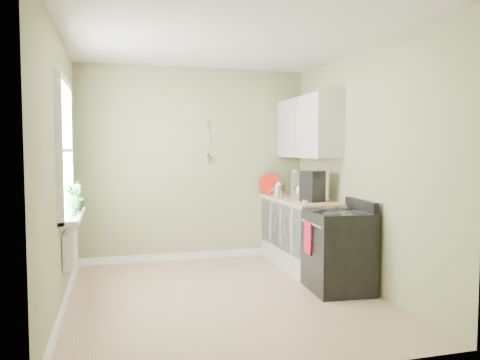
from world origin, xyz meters
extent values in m
cube|color=#A17959|center=(0.00, 0.00, -0.01)|extent=(3.20, 3.60, 0.02)
cube|color=white|center=(0.00, 0.00, 2.71)|extent=(3.20, 3.60, 0.02)
cube|color=#919465|center=(0.00, 1.81, 1.35)|extent=(3.20, 0.02, 2.70)
cube|color=#919465|center=(-1.61, 0.00, 1.35)|extent=(0.02, 3.60, 2.70)
cube|color=#919465|center=(1.61, 0.00, 1.35)|extent=(0.02, 3.60, 2.70)
cube|color=silver|center=(1.30, 1.00, 0.43)|extent=(0.60, 1.60, 0.87)
cube|color=tan|center=(1.29, 1.00, 0.89)|extent=(0.64, 1.60, 0.04)
cube|color=silver|center=(1.43, 1.10, 1.85)|extent=(0.35, 1.40, 0.80)
cube|color=white|center=(-1.59, 0.30, 1.55)|extent=(0.02, 1.00, 1.30)
cube|color=white|center=(-1.57, 0.30, 2.24)|extent=(0.06, 1.14, 0.07)
cube|color=white|center=(-1.57, 0.30, 0.86)|extent=(0.06, 1.14, 0.07)
cube|color=white|center=(-1.57, 0.30, 1.55)|extent=(0.04, 1.00, 0.04)
cube|color=white|center=(-1.51, 0.30, 0.88)|extent=(0.18, 1.14, 0.04)
cube|color=white|center=(-1.54, 0.25, 0.55)|extent=(0.12, 0.50, 0.35)
cylinder|color=tan|center=(0.20, 1.78, 1.88)|extent=(0.02, 0.02, 0.10)
cylinder|color=silver|center=(0.20, 1.78, 1.76)|extent=(0.01, 0.01, 0.16)
cylinder|color=silver|center=(0.20, 1.78, 1.42)|extent=(0.01, 0.14, 0.14)
cube|color=black|center=(1.27, -0.10, 0.43)|extent=(0.66, 0.76, 0.85)
cube|color=black|center=(1.27, -0.10, 0.87)|extent=(0.66, 0.76, 0.03)
cube|color=black|center=(1.55, -0.10, 0.94)|extent=(0.10, 0.72, 0.13)
cylinder|color=#B2B2B7|center=(0.96, -0.10, 0.76)|extent=(0.06, 0.59, 0.02)
cube|color=maroon|center=(0.96, 0.00, 0.59)|extent=(0.03, 0.21, 0.36)
cube|color=#B2B2B7|center=(1.28, 1.04, 0.95)|extent=(0.29, 0.35, 0.08)
cube|color=#B2B2B7|center=(1.28, 1.17, 1.09)|extent=(0.14, 0.12, 0.22)
cube|color=#B2B2B7|center=(1.28, 1.06, 1.22)|extent=(0.24, 0.33, 0.10)
sphere|color=#B2B2B7|center=(1.28, 1.17, 1.24)|extent=(0.12, 0.12, 0.12)
cylinder|color=silver|center=(1.28, 0.98, 1.01)|extent=(0.17, 0.17, 0.14)
cylinder|color=silver|center=(1.05, 1.21, 0.99)|extent=(0.12, 0.12, 0.17)
cone|color=silver|center=(1.05, 1.21, 1.10)|extent=(0.12, 0.12, 0.04)
cylinder|color=silver|center=(0.96, 1.21, 1.02)|extent=(0.12, 0.03, 0.09)
cube|color=black|center=(1.29, 0.63, 1.10)|extent=(0.28, 0.30, 0.39)
cylinder|color=black|center=(1.26, 0.63, 0.99)|extent=(0.12, 0.12, 0.13)
cylinder|color=#AC150B|center=(1.10, 1.72, 1.07)|extent=(0.31, 0.15, 0.31)
cylinder|color=beige|center=(1.05, 0.30, 0.94)|extent=(0.06, 0.06, 0.06)
cylinder|color=#AC150B|center=(1.05, 0.30, 0.98)|extent=(0.07, 0.07, 0.01)
imported|color=#2C642B|center=(-1.50, 0.13, 1.05)|extent=(0.19, 0.19, 0.31)
imported|color=#2C642B|center=(-1.50, 0.42, 1.05)|extent=(0.21, 0.22, 0.30)
imported|color=#2C642B|center=(-1.50, 0.55, 1.06)|extent=(0.25, 0.25, 0.33)
camera|label=1|loc=(-1.10, -4.73, 1.56)|focal=35.00mm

